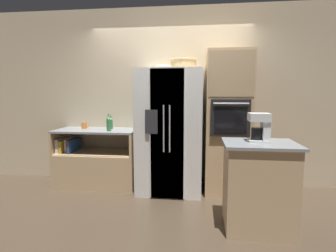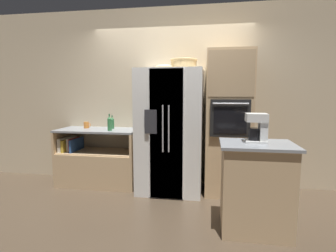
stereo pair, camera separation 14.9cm
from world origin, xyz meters
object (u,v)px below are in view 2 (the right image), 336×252
Objects in this scene: fruit_bowl at (164,67)px; mug at (86,125)px; refrigerator at (170,131)px; coffee_maker at (258,127)px; bottle_tall at (112,123)px; wall_oven at (228,123)px; bottle_short at (110,123)px; wicker_basket at (184,64)px.

fruit_bowl is 1.60m from mug.
refrigerator is 5.91× the size of coffee_maker.
wall_oven is at bearing -3.92° from bottle_tall.
bottle_tall is 0.22m from bottle_short.
mug is at bearing -177.84° from bottle_tall.
bottle_tall is (-0.97, 0.18, 0.09)m from refrigerator.
wall_oven reaches higher than mug.
wicker_basket is at bearing 177.87° from wall_oven.
refrigerator reaches higher than bottle_tall.
fruit_bowl reaches higher than refrigerator.
refrigerator is at bearing 2.42° from bottle_short.
refrigerator is 0.85m from wall_oven.
fruit_bowl is (-0.93, -0.04, 0.81)m from wall_oven.
wicker_basket reaches higher than fruit_bowl.
wicker_basket is at bearing 22.57° from refrigerator.
wicker_basket is 1.52× the size of bottle_short.
bottle_tall is (-0.88, 0.16, -0.85)m from fruit_bowl.
mug is (-2.25, 0.11, -0.08)m from wall_oven.
refrigerator reaches higher than bottle_short.
wall_oven is 1.82m from bottle_tall.
bottle_tall is at bearing 150.78° from coffee_maker.
wall_oven is 1.77m from bottle_short.
wall_oven is 1.24m from fruit_bowl.
wall_oven is 1.06m from coffee_maker.
mug is (-1.59, 0.08, -0.94)m from wicker_basket.
refrigerator is 1.47m from coffee_maker.
mug is at bearing 157.28° from bottle_short.
wall_oven is 5.29× the size of wicker_basket.
wicker_basket is 1.27× the size of coffee_maker.
coffee_maker is at bearing -49.51° from wicker_basket.
wall_oven reaches higher than refrigerator.
wicker_basket is at bearing 5.95° from bottle_short.
coffee_maker is (2.49, -1.13, 0.17)m from mug.
refrigerator is at bearing 138.05° from coffee_maker.
bottle_short reaches higher than bottle_tall.
bottle_tall is 0.44m from mug.
bottle_tall is 0.83× the size of bottle_short.
coffee_maker reaches higher than bottle_short.
coffee_maker reaches higher than bottle_tall.
wall_oven is at bearing 2.16° from fruit_bowl.
refrigerator is 15.27× the size of mug.
mug is (-0.44, -0.02, -0.04)m from bottle_tall.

